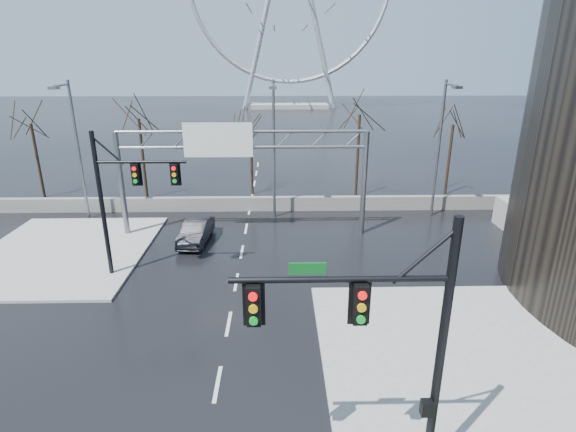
{
  "coord_description": "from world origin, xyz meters",
  "views": [
    {
      "loc": [
        2.33,
        -13.67,
        11.48
      ],
      "look_at": [
        2.78,
        7.35,
        4.0
      ],
      "focal_mm": 28.0,
      "sensor_mm": 36.0,
      "label": 1
    }
  ],
  "objects_px": {
    "sign_gantry": "(237,160)",
    "car": "(196,231)",
    "signal_mast_far": "(122,192)",
    "signal_mast_near": "(391,334)"
  },
  "relations": [
    {
      "from": "sign_gantry",
      "to": "car",
      "type": "height_order",
      "value": "sign_gantry"
    },
    {
      "from": "signal_mast_far",
      "to": "car",
      "type": "height_order",
      "value": "signal_mast_far"
    },
    {
      "from": "signal_mast_near",
      "to": "car",
      "type": "xyz_separation_m",
      "value": [
        -8.24,
        17.73,
        -4.14
      ]
    },
    {
      "from": "car",
      "to": "sign_gantry",
      "type": "bearing_deg",
      "value": 29.84
    },
    {
      "from": "signal_mast_near",
      "to": "car",
      "type": "relative_size",
      "value": 1.81
    },
    {
      "from": "car",
      "to": "signal_mast_near",
      "type": "bearing_deg",
      "value": -60.21
    },
    {
      "from": "signal_mast_near",
      "to": "sign_gantry",
      "type": "xyz_separation_m",
      "value": [
        -5.52,
        19.0,
        0.31
      ]
    },
    {
      "from": "signal_mast_near",
      "to": "sign_gantry",
      "type": "height_order",
      "value": "signal_mast_near"
    },
    {
      "from": "signal_mast_far",
      "to": "sign_gantry",
      "type": "xyz_separation_m",
      "value": [
        5.49,
        6.0,
        0.35
      ]
    },
    {
      "from": "signal_mast_far",
      "to": "car",
      "type": "xyz_separation_m",
      "value": [
        2.77,
        4.73,
        -4.11
      ]
    }
  ]
}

